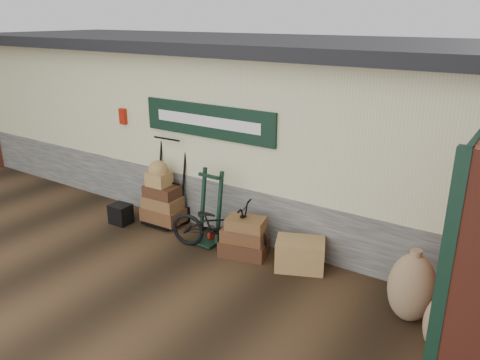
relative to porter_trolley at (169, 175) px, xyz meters
The scene contains 10 objects.
ground 1.66m from the porter_trolley, 37.14° to the right, with size 80.00×80.00×0.00m, color black.
station_building 2.31m from the porter_trolley, 59.65° to the left, with size 14.40×4.10×3.20m.
porter_trolley is the anchor object (origin of this frame).
green_barrow 1.19m from the porter_trolley, 13.99° to the right, with size 0.45×0.38×1.25m, color black, non-canonical shape.
suitcase_stack 1.96m from the porter_trolley, 10.42° to the right, with size 0.73×0.46×0.65m, color #3D2413, non-canonical shape.
wicker_hamper 2.86m from the porter_trolley, ahead, with size 0.71×0.46×0.46m, color olive.
black_trunk 1.15m from the porter_trolley, 139.19° to the right, with size 0.36×0.31×0.36m, color black.
bicycle 1.55m from the porter_trolley, 17.07° to the right, with size 1.64×0.57×0.96m, color black.
burlap_sack_left 4.53m from the porter_trolley, ahead, with size 0.57×0.48×0.91m, color olive.
burlap_sack_right 5.10m from the porter_trolley, 11.94° to the right, with size 0.49×0.41×0.78m, color olive.
Camera 1 is at (4.36, -5.02, 3.59)m, focal length 35.00 mm.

